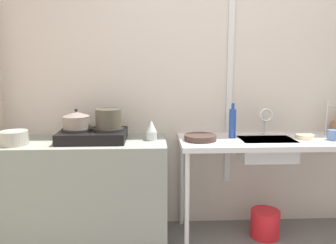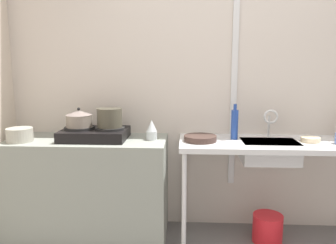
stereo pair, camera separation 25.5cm
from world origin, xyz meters
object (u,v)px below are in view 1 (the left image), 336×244
(stove, at_px, (93,135))
(faucet, at_px, (266,117))
(sink_basin, at_px, (266,149))
(bottle_by_sink, at_px, (232,123))
(bucket_on_floor, at_px, (265,224))
(percolator, at_px, (151,130))
(frying_pan, at_px, (200,138))
(cup_by_rack, at_px, (333,135))
(small_bowl_on_drainboard, at_px, (305,137))
(utensil_jar, at_px, (336,127))
(pot_on_right_burner, at_px, (108,119))
(pot_on_left_burner, at_px, (77,120))
(pot_beside_stove, at_px, (14,138))

(stove, height_order, faucet, faucet)
(sink_basin, xyz_separation_m, bottle_by_sink, (-0.27, 0.07, 0.21))
(bucket_on_floor, bearing_deg, percolator, 177.82)
(faucet, xyz_separation_m, bucket_on_floor, (-0.02, -0.16, -0.87))
(stove, height_order, bottle_by_sink, bottle_by_sink)
(stove, bearing_deg, frying_pan, -1.67)
(cup_by_rack, relative_size, small_bowl_on_drainboard, 0.57)
(stove, distance_m, utensil_jar, 2.07)
(pot_on_right_burner, height_order, cup_by_rack, pot_on_right_burner)
(bottle_by_sink, bearing_deg, percolator, -175.08)
(small_bowl_on_drainboard, bearing_deg, utensil_jar, 29.69)
(frying_pan, relative_size, cup_by_rack, 3.07)
(small_bowl_on_drainboard, distance_m, utensil_jar, 0.43)
(pot_on_left_burner, distance_m, bucket_on_floor, 1.75)
(pot_on_left_burner, relative_size, pot_beside_stove, 1.05)
(sink_basin, height_order, utensil_jar, utensil_jar)
(sink_basin, bearing_deg, pot_on_left_burner, 179.93)
(pot_beside_stove, relative_size, percolator, 1.25)
(pot_on_left_burner, relative_size, faucet, 0.89)
(bucket_on_floor, bearing_deg, faucet, 83.39)
(faucet, bearing_deg, small_bowl_on_drainboard, -26.05)
(pot_on_left_burner, height_order, bottle_by_sink, bottle_by_sink)
(faucet, bearing_deg, bottle_by_sink, -166.85)
(stove, bearing_deg, percolator, 0.85)
(pot_on_right_burner, distance_m, utensil_jar, 1.95)
(frying_pan, bearing_deg, pot_beside_stove, -176.38)
(utensil_jar, bearing_deg, pot_beside_stove, -172.96)
(small_bowl_on_drainboard, distance_m, bucket_on_floor, 0.79)
(pot_on_left_burner, distance_m, bottle_by_sink, 1.24)
(pot_on_right_burner, xyz_separation_m, utensil_jar, (1.94, 0.21, -0.12))
(stove, relative_size, pot_on_left_burner, 2.46)
(frying_pan, xyz_separation_m, cup_by_rack, (1.05, -0.03, 0.02))
(cup_by_rack, xyz_separation_m, small_bowl_on_drainboard, (-0.20, 0.05, -0.02))
(pot_on_left_burner, bearing_deg, pot_on_right_burner, -0.00)
(stove, height_order, utensil_jar, utensil_jar)
(frying_pan, distance_m, bucket_on_floor, 0.92)
(pot_on_right_burner, height_order, sink_basin, pot_on_right_burner)
(pot_on_right_burner, bearing_deg, pot_beside_stove, -170.59)
(bottle_by_sink, xyz_separation_m, bucket_on_floor, (0.28, -0.09, -0.83))
(pot_on_right_burner, xyz_separation_m, cup_by_rack, (1.77, -0.05, -0.14))
(frying_pan, bearing_deg, percolator, 175.34)
(faucet, bearing_deg, pot_beside_stove, -172.89)
(faucet, xyz_separation_m, small_bowl_on_drainboard, (0.28, -0.14, -0.14))
(percolator, bearing_deg, pot_on_left_burner, -179.33)
(sink_basin, distance_m, bucket_on_floor, 0.63)
(pot_beside_stove, distance_m, percolator, 1.02)
(pot_on_right_burner, distance_m, frying_pan, 0.73)
(small_bowl_on_drainboard, height_order, utensil_jar, utensil_jar)
(pot_on_left_burner, bearing_deg, faucet, 4.95)
(pot_on_right_burner, distance_m, faucet, 1.29)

